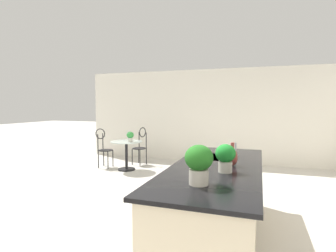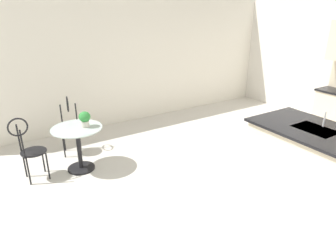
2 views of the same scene
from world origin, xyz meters
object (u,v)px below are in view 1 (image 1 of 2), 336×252
(chair_by_island, at_px, (104,146))
(vase_on_counter, at_px, (232,157))
(bistro_table, at_px, (126,153))
(potted_plant_counter_near, at_px, (225,156))
(chair_near_window, at_px, (141,144))
(potted_plant_counter_far, at_px, (199,162))
(potted_plant_on_table, at_px, (130,136))

(chair_by_island, xyz_separation_m, vase_on_counter, (2.86, 3.64, 0.46))
(bistro_table, distance_m, potted_plant_counter_near, 4.30)
(chair_near_window, distance_m, potted_plant_counter_far, 5.16)
(bistro_table, bearing_deg, potted_plant_counter_near, 42.56)
(chair_near_window, relative_size, potted_plant_counter_near, 3.32)
(potted_plant_on_table, distance_m, potted_plant_counter_far, 4.46)
(potted_plant_on_table, bearing_deg, potted_plant_counter_near, 41.55)
(bistro_table, distance_m, potted_plant_counter_far, 4.61)
(chair_near_window, height_order, potted_plant_counter_near, potted_plant_counter_near)
(potted_plant_counter_far, bearing_deg, bistro_table, -143.77)
(chair_by_island, bearing_deg, chair_near_window, 129.14)
(bistro_table, bearing_deg, chair_near_window, 174.70)
(bistro_table, height_order, vase_on_counter, vase_on_counter)
(potted_plant_counter_far, relative_size, potted_plant_counter_near, 1.20)
(potted_plant_counter_far, bearing_deg, chair_near_window, -149.14)
(chair_near_window, xyz_separation_m, vase_on_counter, (3.50, 2.85, 0.46))
(potted_plant_on_table, bearing_deg, chair_near_window, -174.91)
(potted_plant_counter_far, distance_m, potted_plant_counter_near, 0.58)
(chair_by_island, relative_size, potted_plant_counter_near, 3.32)
(chair_by_island, relative_size, potted_plant_counter_far, 2.78)
(potted_plant_on_table, relative_size, potted_plant_counter_far, 0.68)
(bistro_table, distance_m, potted_plant_on_table, 0.46)
(bistro_table, relative_size, vase_on_counter, 2.78)
(potted_plant_counter_near, distance_m, vase_on_counter, 0.36)
(potted_plant_counter_near, bearing_deg, potted_plant_counter_far, -17.88)
(chair_near_window, height_order, potted_plant_on_table, chair_near_window)
(chair_by_island, distance_m, potted_plant_on_table, 0.92)
(potted_plant_on_table, distance_m, potted_plant_counter_near, 4.14)
(chair_near_window, bearing_deg, vase_on_counter, 39.14)
(chair_by_island, height_order, potted_plant_counter_near, potted_plant_counter_near)
(bistro_table, bearing_deg, potted_plant_counter_far, 36.23)
(bistro_table, distance_m, chair_by_island, 0.74)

